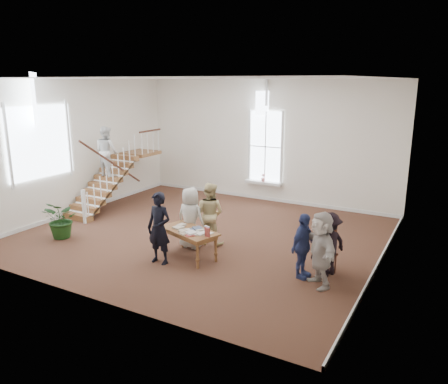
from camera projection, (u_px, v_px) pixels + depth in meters
The scene contains 12 objects.
ground at pixel (203, 234), 12.98m from camera, with size 10.00×10.00×0.00m, color #47291C.
room_shell at pixel (264, 190), 16.60m from camera, with size 10.49×10.00×10.00m.
staircase at pixel (109, 164), 15.26m from camera, with size 1.10×4.10×2.92m.
library_table at pixel (189, 233), 11.13m from camera, with size 1.75×1.25×0.81m.
police_officer at pixel (159, 228), 10.75m from camera, with size 0.66×0.43×1.81m, color black.
elderly_woman at pixel (191, 218), 11.77m from camera, with size 0.82×0.53×1.68m, color beige.
person_yellow at pixel (210, 214), 12.05m from camera, with size 0.85×0.66×1.75m, color #D5C185.
woman_cluster_a at pixel (303, 246), 9.96m from camera, with size 0.90×0.38×1.54m, color navy.
woman_cluster_b at pixel (329, 244), 10.12m from camera, with size 0.98×0.56×1.52m, color black.
woman_cluster_c at pixel (321, 249), 9.54m from camera, with size 1.59×0.51×1.71m, color beige.
floor_plant at pixel (62, 219), 12.55m from camera, with size 1.00×0.87×1.12m, color #153711.
side_chair at pixel (327, 245), 10.48m from camera, with size 0.60×0.60×1.07m.
Camera 1 is at (6.50, -10.42, 4.43)m, focal length 35.00 mm.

